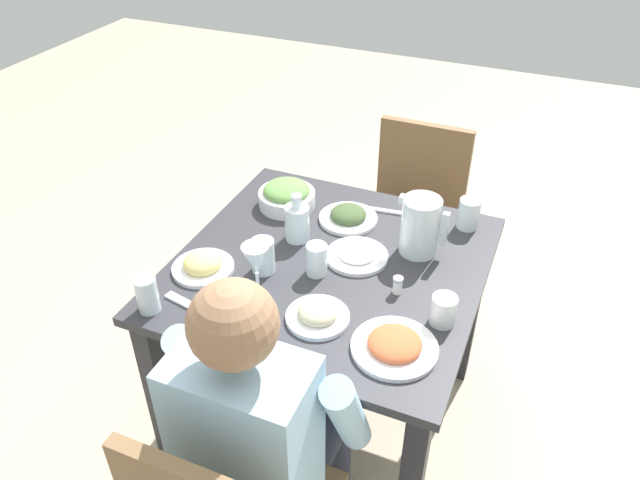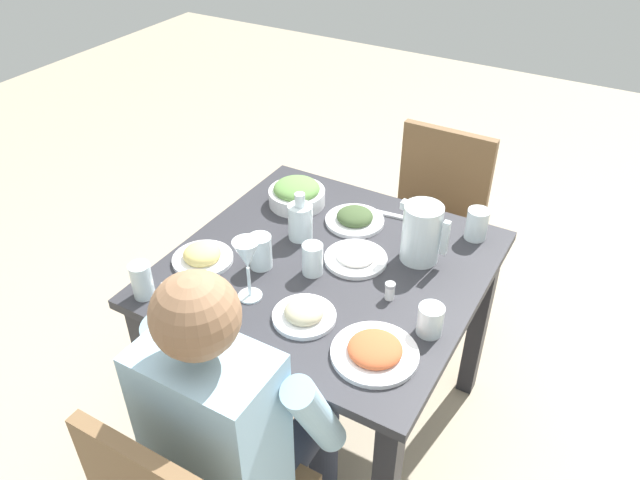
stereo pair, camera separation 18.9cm
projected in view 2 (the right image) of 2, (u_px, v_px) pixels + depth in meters
ground_plane at (326, 417)px, 2.32m from camera, size 8.00×8.00×0.00m
dining_table at (327, 293)px, 1.96m from camera, size 0.92×0.92×0.74m
chair_far at (432, 222)px, 2.54m from camera, size 0.40×0.40×0.85m
diner_near at (238, 420)px, 1.55m from camera, size 0.48×0.53×1.15m
water_pitcher at (422, 233)px, 1.86m from camera, size 0.16×0.12×0.19m
salad_bowl at (297, 194)px, 2.15m from camera, size 0.20×0.20×0.09m
plate_beans at (304, 314)px, 1.68m from camera, size 0.18×0.18×0.05m
plate_rice_curry at (375, 351)px, 1.57m from camera, size 0.23×0.23×0.05m
plate_fries at (202, 256)px, 1.89m from camera, size 0.19×0.19×0.06m
plate_yoghurt at (356, 257)px, 1.90m from camera, size 0.20×0.20×0.04m
plate_dolmas at (355, 218)px, 2.07m from camera, size 0.20×0.20×0.05m
water_glass_far_right at (313, 259)px, 1.83m from camera, size 0.06×0.06×0.10m
water_glass_center at (477, 224)px, 1.98m from camera, size 0.07×0.07×0.10m
water_glass_near_left at (260, 252)px, 1.85m from camera, size 0.07×0.07×0.11m
water_glass_far_left at (142, 281)px, 1.74m from camera, size 0.06×0.06×0.11m
water_glass_by_pitcher at (430, 320)px, 1.63m from camera, size 0.07×0.07×0.09m
wine_glass at (247, 258)px, 1.69m from camera, size 0.08×0.08×0.20m
oil_carafe at (300, 223)px, 1.98m from camera, size 0.08×0.08×0.16m
salt_shaker at (390, 291)px, 1.75m from camera, size 0.03×0.03×0.05m
fork_near at (182, 294)px, 1.77m from camera, size 0.17×0.06×0.01m
knife_near at (385, 214)px, 2.12m from camera, size 0.19×0.04×0.01m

